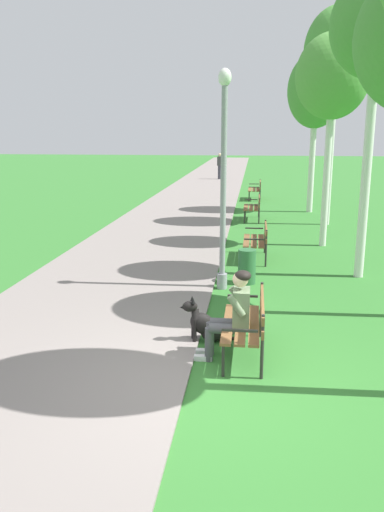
{
  "coord_description": "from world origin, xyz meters",
  "views": [
    {
      "loc": [
        0.44,
        -5.68,
        3.03
      ],
      "look_at": [
        -0.61,
        3.02,
        0.9
      ],
      "focal_mm": 36.36,
      "sensor_mm": 36.0,
      "label": 1
    }
  ],
  "objects_px": {
    "birch_tree_third": "(378,29)",
    "birch_tree_fourth": "(332,78)",
    "park_bench_near": "(248,320)",
    "lamp_post_near": "(223,180)",
    "birch_tree_sixth": "(316,92)",
    "litter_bin": "(247,266)",
    "pedestrian_distant": "(220,166)",
    "park_bench_mid": "(258,238)",
    "birch_tree_fifth": "(337,53)",
    "park_bench_far": "(254,206)",
    "park_bench_furthest": "(256,188)",
    "dog_black": "(206,325)",
    "person_seated_on_near_bench": "(233,311)"
  },
  "relations": [
    {
      "from": "park_bench_furthest",
      "to": "birch_tree_third",
      "type": "xyz_separation_m",
      "value": [
        2.18,
        -12.46,
        4.4
      ]
    },
    {
      "from": "park_bench_near",
      "to": "park_bench_furthest",
      "type": "distance_m",
      "value": 16.72
    },
    {
      "from": "park_bench_near",
      "to": "dog_black",
      "type": "relative_size",
      "value": 1.84
    },
    {
      "from": "park_bench_near",
      "to": "lamp_post_near",
      "type": "distance_m",
      "value": 3.51
    },
    {
      "from": "dog_black",
      "to": "birch_tree_fifth",
      "type": "distance_m",
      "value": 11.82
    },
    {
      "from": "park_bench_mid",
      "to": "park_bench_near",
      "type": "bearing_deg",
      "value": -91.53
    },
    {
      "from": "litter_bin",
      "to": "birch_tree_sixth",
      "type": "bearing_deg",
      "value": 77.35
    },
    {
      "from": "dog_black",
      "to": "birch_tree_fifth",
      "type": "height_order",
      "value": "birch_tree_fifth"
    },
    {
      "from": "dog_black",
      "to": "birch_tree_fifth",
      "type": "relative_size",
      "value": 0.12
    },
    {
      "from": "park_bench_far",
      "to": "park_bench_furthest",
      "type": "distance_m",
      "value": 5.58
    },
    {
      "from": "birch_tree_sixth",
      "to": "park_bench_mid",
      "type": "bearing_deg",
      "value": -104.31
    },
    {
      "from": "birch_tree_third",
      "to": "litter_bin",
      "type": "relative_size",
      "value": 8.55
    },
    {
      "from": "birch_tree_third",
      "to": "litter_bin",
      "type": "height_order",
      "value": "birch_tree_third"
    },
    {
      "from": "lamp_post_near",
      "to": "birch_tree_fifth",
      "type": "xyz_separation_m",
      "value": [
        2.98,
        7.54,
        3.21
      ]
    },
    {
      "from": "park_bench_furthest",
      "to": "birch_tree_fifth",
      "type": "height_order",
      "value": "birch_tree_fifth"
    },
    {
      "from": "park_bench_near",
      "to": "birch_tree_sixth",
      "type": "relative_size",
      "value": 0.26
    },
    {
      "from": "lamp_post_near",
      "to": "park_bench_far",
      "type": "bearing_deg",
      "value": 85.91
    },
    {
      "from": "park_bench_far",
      "to": "lamp_post_near",
      "type": "relative_size",
      "value": 0.36
    },
    {
      "from": "person_seated_on_near_bench",
      "to": "birch_tree_fourth",
      "type": "bearing_deg",
      "value": 74.22
    },
    {
      "from": "park_bench_near",
      "to": "litter_bin",
      "type": "height_order",
      "value": "park_bench_near"
    },
    {
      "from": "park_bench_mid",
      "to": "dog_black",
      "type": "distance_m",
      "value": 5.22
    },
    {
      "from": "park_bench_furthest",
      "to": "lamp_post_near",
      "type": "distance_m",
      "value": 13.76
    },
    {
      "from": "park_bench_furthest",
      "to": "dog_black",
      "type": "bearing_deg",
      "value": -92.52
    },
    {
      "from": "dog_black",
      "to": "birch_tree_fourth",
      "type": "relative_size",
      "value": 0.15
    },
    {
      "from": "park_bench_far",
      "to": "birch_tree_sixth",
      "type": "height_order",
      "value": "birch_tree_sixth"
    },
    {
      "from": "birch_tree_third",
      "to": "park_bench_mid",
      "type": "bearing_deg",
      "value": 148.85
    },
    {
      "from": "pedestrian_distant",
      "to": "person_seated_on_near_bench",
      "type": "bearing_deg",
      "value": -85.71
    },
    {
      "from": "park_bench_far",
      "to": "birch_tree_fourth",
      "type": "xyz_separation_m",
      "value": [
        1.87,
        -3.85,
        3.8
      ]
    },
    {
      "from": "pedestrian_distant",
      "to": "birch_tree_sixth",
      "type": "bearing_deg",
      "value": -71.5
    },
    {
      "from": "park_bench_furthest",
      "to": "birch_tree_sixth",
      "type": "height_order",
      "value": "birch_tree_sixth"
    },
    {
      "from": "park_bench_far",
      "to": "birch_tree_sixth",
      "type": "relative_size",
      "value": 0.26
    },
    {
      "from": "park_bench_furthest",
      "to": "birch_tree_fifth",
      "type": "relative_size",
      "value": 0.22
    },
    {
      "from": "park_bench_near",
      "to": "birch_tree_sixth",
      "type": "distance_m",
      "value": 14.04
    },
    {
      "from": "birch_tree_fourth",
      "to": "birch_tree_sixth",
      "type": "xyz_separation_m",
      "value": [
        0.24,
        6.03,
        0.09
      ]
    },
    {
      "from": "park_bench_far",
      "to": "dog_black",
      "type": "relative_size",
      "value": 1.84
    },
    {
      "from": "park_bench_near",
      "to": "birch_tree_sixth",
      "type": "xyz_separation_m",
      "value": [
        2.13,
        13.32,
        3.89
      ]
    },
    {
      "from": "person_seated_on_near_bench",
      "to": "park_bench_far",
      "type": "bearing_deg",
      "value": 88.83
    },
    {
      "from": "person_seated_on_near_bench",
      "to": "park_bench_mid",
      "type": "bearing_deg",
      "value": 86.43
    },
    {
      "from": "park_bench_near",
      "to": "pedestrian_distant",
      "type": "xyz_separation_m",
      "value": [
        -2.19,
        26.23,
        0.33
      ]
    },
    {
      "from": "lamp_post_near",
      "to": "birch_tree_fourth",
      "type": "xyz_separation_m",
      "value": [
        2.45,
        4.22,
        2.18
      ]
    },
    {
      "from": "birch_tree_fifth",
      "to": "park_bench_furthest",
      "type": "bearing_deg",
      "value": 110.88
    },
    {
      "from": "dog_black",
      "to": "lamp_post_near",
      "type": "bearing_deg",
      "value": 88.56
    },
    {
      "from": "park_bench_far",
      "to": "park_bench_furthest",
      "type": "relative_size",
      "value": 1.0
    },
    {
      "from": "birch_tree_sixth",
      "to": "birch_tree_fifth",
      "type": "bearing_deg",
      "value": -83.74
    },
    {
      "from": "park_bench_mid",
      "to": "park_bench_far",
      "type": "height_order",
      "value": "same"
    },
    {
      "from": "birch_tree_third",
      "to": "birch_tree_fourth",
      "type": "height_order",
      "value": "birch_tree_third"
    },
    {
      "from": "birch_tree_fifth",
      "to": "park_bench_far",
      "type": "bearing_deg",
      "value": 167.57
    },
    {
      "from": "park_bench_far",
      "to": "birch_tree_fourth",
      "type": "height_order",
      "value": "birch_tree_fourth"
    },
    {
      "from": "dog_black",
      "to": "pedestrian_distant",
      "type": "distance_m",
      "value": 25.89
    },
    {
      "from": "birch_tree_third",
      "to": "birch_tree_fourth",
      "type": "xyz_separation_m",
      "value": [
        -0.38,
        3.03,
        -0.6
      ]
    }
  ]
}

